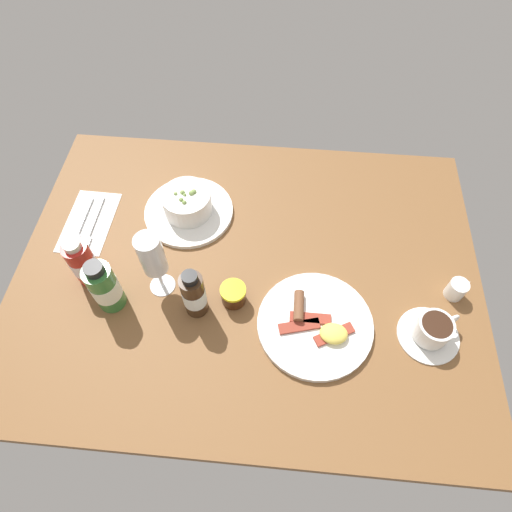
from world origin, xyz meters
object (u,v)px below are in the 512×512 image
at_px(porridge_bowl, 188,205).
at_px(wine_glass, 152,257).
at_px(creamer_jug, 457,289).
at_px(sauce_bottle_green, 105,287).
at_px(jam_jar, 233,294).
at_px(sauce_bottle_red, 83,262).
at_px(breakfast_plate, 316,324).
at_px(sauce_bottle_brown, 194,294).
at_px(cutlery_setting, 88,223).
at_px(coffee_cup, 432,331).

bearing_deg(porridge_bowl, wine_glass, 83.54).
xyz_separation_m(creamer_jug, wine_glass, (0.67, 0.04, 0.10)).
relative_size(creamer_jug, wine_glass, 0.29).
bearing_deg(sauce_bottle_green, jam_jar, -173.99).
relative_size(sauce_bottle_red, breakfast_plate, 0.55).
xyz_separation_m(wine_glass, breakfast_plate, (-0.36, 0.07, -0.11)).
relative_size(porridge_bowl, creamer_jug, 4.25).
bearing_deg(creamer_jug, porridge_bowl, -15.59).
height_order(porridge_bowl, sauce_bottle_green, sauce_bottle_green).
bearing_deg(wine_glass, creamer_jug, -176.82).
bearing_deg(sauce_bottle_brown, sauce_bottle_red, -12.57).
height_order(cutlery_setting, sauce_bottle_brown, sauce_bottle_brown).
xyz_separation_m(sauce_bottle_green, sauce_bottle_brown, (-0.19, -0.00, -0.00)).
bearing_deg(coffee_cup, sauce_bottle_red, -5.84).
bearing_deg(coffee_cup, sauce_bottle_brown, -2.32).
relative_size(wine_glass, sauce_bottle_red, 1.33).
height_order(porridge_bowl, sauce_bottle_brown, sauce_bottle_brown).
distance_m(jam_jar, breakfast_plate, 0.19).
xyz_separation_m(porridge_bowl, creamer_jug, (-0.65, 0.18, -0.01)).
bearing_deg(porridge_bowl, creamer_jug, 164.41).
xyz_separation_m(sauce_bottle_green, sauce_bottle_red, (0.07, -0.06, -0.00)).
distance_m(creamer_jug, sauce_bottle_green, 0.78).
height_order(jam_jar, sauce_bottle_green, sauce_bottle_green).
relative_size(cutlery_setting, coffee_cup, 1.51).
bearing_deg(porridge_bowl, sauce_bottle_green, 64.35).
bearing_deg(breakfast_plate, coffee_cup, 179.87).
xyz_separation_m(coffee_cup, jam_jar, (0.43, -0.05, -0.00)).
relative_size(sauce_bottle_brown, breakfast_plate, 0.58).
xyz_separation_m(cutlery_setting, sauce_bottle_green, (-0.12, 0.21, 0.07)).
height_order(porridge_bowl, breakfast_plate, porridge_bowl).
bearing_deg(cutlery_setting, coffee_cup, 164.34).
bearing_deg(jam_jar, coffee_cup, 173.50).
height_order(coffee_cup, wine_glass, wine_glass).
height_order(coffee_cup, breakfast_plate, coffee_cup).
height_order(wine_glass, sauce_bottle_green, wine_glass).
bearing_deg(sauce_bottle_red, cutlery_setting, -70.37).
xyz_separation_m(wine_glass, jam_jar, (-0.17, 0.02, -0.10)).
relative_size(sauce_bottle_green, sauce_bottle_brown, 1.04).
height_order(coffee_cup, jam_jar, coffee_cup).
bearing_deg(jam_jar, creamer_jug, -173.28).
relative_size(sauce_bottle_brown, sauce_bottle_red, 1.05).
relative_size(wine_glass, breakfast_plate, 0.73).
distance_m(coffee_cup, creamer_jug, 0.13).
relative_size(jam_jar, sauce_bottle_green, 0.38).
height_order(cutlery_setting, sauce_bottle_red, sauce_bottle_red).
xyz_separation_m(cutlery_setting, sauce_bottle_red, (-0.05, 0.15, 0.06)).
bearing_deg(sauce_bottle_green, porridge_bowl, -115.65).
bearing_deg(creamer_jug, cutlery_setting, -7.85).
distance_m(porridge_bowl, coffee_cup, 0.64).
distance_m(coffee_cup, sauce_bottle_red, 0.78).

